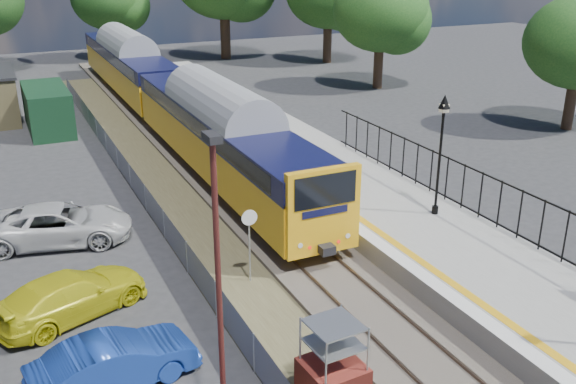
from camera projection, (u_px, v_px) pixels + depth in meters
ground at (409, 353)px, 17.65m from camera, size 120.00×120.00×0.00m
track_bed at (259, 223)px, 25.61m from camera, size 5.90×80.00×0.29m
platform at (381, 210)px, 25.91m from camera, size 5.00×70.00×0.90m
platform_edge at (337, 208)px, 24.93m from camera, size 0.90×70.00×0.01m
victorian_lamp_north at (442, 127)px, 23.26m from camera, size 0.44×0.44×4.60m
palisade_fence at (536, 221)px, 21.46m from camera, size 0.12×26.00×2.00m
wire_fence at (151, 206)px, 25.92m from camera, size 0.06×52.00×1.20m
train at (164, 90)px, 38.37m from camera, size 2.82×40.83×3.51m
brick_plinth at (333, 364)px, 15.43m from camera, size 1.47×1.47×2.23m
speed_sign at (249, 234)px, 20.67m from camera, size 0.53×0.10×2.63m
carpark_lamp at (219, 287)px, 12.73m from camera, size 0.25×0.50×7.31m
car_blue at (114, 363)px, 16.10m from camera, size 4.36×2.10×1.38m
car_yellow at (71, 295)px, 19.23m from camera, size 5.09×3.59×1.37m
car_white at (59, 224)px, 23.93m from camera, size 5.72×3.60×1.47m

